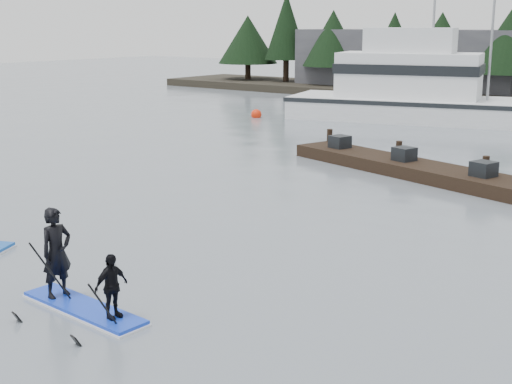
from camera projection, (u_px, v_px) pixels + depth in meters
The scene contains 6 objects.
ground at pixel (76, 298), 14.51m from camera, with size 160.00×160.00×0.00m, color slate.
waterfront_building at pixel (410, 62), 56.13m from camera, with size 18.00×6.00×5.00m, color #4C4C51.
fishing_boat_large at pixel (435, 108), 40.78m from camera, with size 18.26×9.44×9.94m.
floating_dock at pixel (447, 176), 25.04m from camera, with size 14.24×1.90×0.47m, color black.
buoy_a at pixel (256, 117), 42.47m from camera, with size 0.63×0.63×0.63m, color red.
paddleboard_duo at pixel (76, 274), 13.81m from camera, with size 3.09×1.14×2.41m.
Camera 1 is at (11.24, -8.52, 5.45)m, focal length 50.00 mm.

